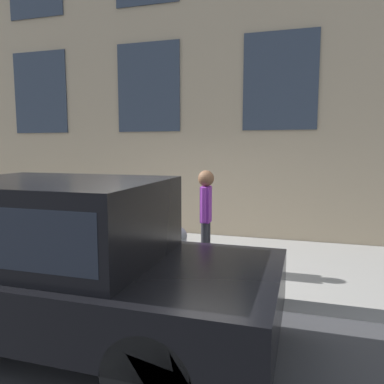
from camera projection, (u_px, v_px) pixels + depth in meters
ground_plane at (157, 296)px, 5.32m from camera, size 80.00×80.00×0.00m
sidewalk at (189, 258)px, 6.80m from camera, size 3.14×60.00×0.17m
fire_hydrant at (178, 249)px, 5.72m from camera, size 0.37×0.47×0.73m
person at (206, 210)px, 5.85m from camera, size 0.38×0.25×1.57m
parked_car_black_near at (56, 253)px, 4.01m from camera, size 1.98×4.73×1.76m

